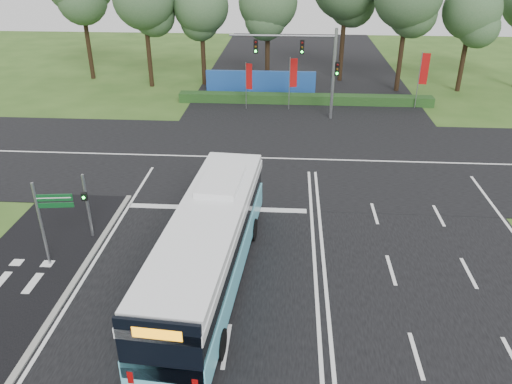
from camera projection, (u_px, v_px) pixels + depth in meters
ground at (315, 268)px, 21.88m from camera, size 120.00×120.00×0.00m
road_main at (315, 267)px, 21.87m from camera, size 20.00×120.00×0.04m
road_cross at (308, 159)px, 32.54m from camera, size 120.00×14.00×0.05m
bike_path at (4, 299)px, 19.96m from camera, size 5.00×18.00×0.06m
kerb_strip at (63, 301)px, 19.80m from camera, size 0.25×18.00×0.12m
city_bus at (209, 246)px, 20.09m from camera, size 3.58×12.81×3.63m
pedestrian_signal at (87, 204)px, 23.31m from camera, size 0.30×0.41×3.31m
street_sign at (47, 214)px, 20.96m from camera, size 1.57×0.28×4.03m
banner_flag_left at (248, 79)px, 40.95m from camera, size 0.56×0.23×3.95m
banner_flag_mid at (292, 76)px, 40.81m from camera, size 0.64×0.17×4.37m
banner_flag_right at (423, 72)px, 40.96m from camera, size 0.69×0.19×4.74m
traffic_light_gantry at (311, 60)px, 37.98m from camera, size 8.41×0.28×7.00m
hedge at (305, 99)px, 43.48m from camera, size 22.00×1.20×0.80m
blue_hoarding at (261, 83)px, 45.63m from camera, size 10.00×0.30×2.20m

